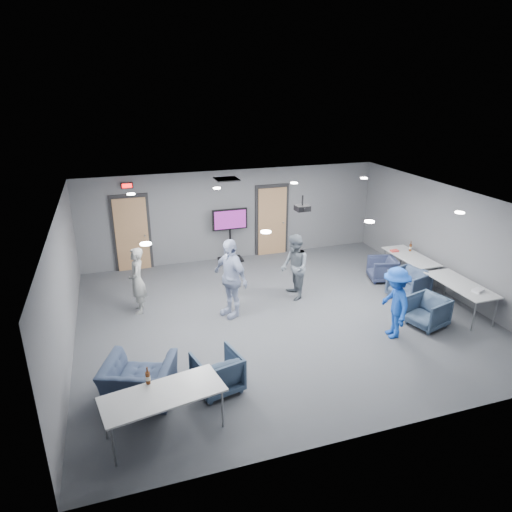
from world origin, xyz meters
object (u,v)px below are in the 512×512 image
object	(u,v)px
chair_front_b	(139,381)
bottle_front	(148,378)
person_c	(230,278)
table_front_left	(163,396)
projector	(302,208)
chair_right_c	(427,312)
person_d	(395,303)
person_a	(137,281)
chair_right_b	(409,284)
chair_right_a	(382,269)
chair_front_a	(217,372)
table_right_b	(461,286)
table_right_a	(411,258)
person_b	(294,267)
tv_stand	(230,232)
bottle_right	(410,247)

from	to	relation	value
chair_front_b	bottle_front	distance (m)	0.79
person_c	table_front_left	xyz separation A→B (m)	(-1.95, -3.40, -0.24)
person_c	projector	world-z (taller)	projector
chair_front_b	bottle_front	size ratio (longest dim) A/B	3.88
chair_right_c	person_d	bearing A→B (deg)	-97.35
person_a	chair_right_b	xyz separation A→B (m)	(6.43, -1.35, -0.41)
table_front_left	chair_right_a	bearing A→B (deg)	21.94
chair_right_a	chair_front_b	distance (m)	7.37
chair_right_c	projector	xyz separation A→B (m)	(-2.25, 1.87, 2.06)
chair_right_c	bottle_front	size ratio (longest dim) A/B	2.61
chair_right_c	projector	distance (m)	3.58
chair_right_c	chair_front_a	xyz separation A→B (m)	(-4.91, -0.77, 0.00)
person_c	table_right_b	size ratio (longest dim) A/B	1.05
chair_right_b	table_right_b	size ratio (longest dim) A/B	0.47
table_right_b	person_c	bearing A→B (deg)	73.21
chair_right_b	table_right_a	bearing A→B (deg)	127.33
chair_right_b	bottle_front	bearing A→B (deg)	-85.29
person_a	person_b	distance (m)	3.76
chair_right_b	tv_stand	distance (m)	5.27
chair_front_a	table_front_left	bearing A→B (deg)	25.54
chair_right_c	chair_front_a	bearing A→B (deg)	-96.54
chair_front_a	table_right_b	bearing A→B (deg)	177.00
person_d	table_right_b	distance (m)	2.12
person_b	table_right_a	xyz separation A→B (m)	(3.34, -0.03, -0.13)
chair_front_a	chair_front_b	bearing A→B (deg)	-18.43
person_c	table_front_left	distance (m)	3.93
chair_right_b	chair_front_b	xyz separation A→B (m)	(-6.67, -1.95, -0.01)
chair_front_a	chair_right_b	bearing A→B (deg)	-171.94
chair_front_a	table_front_left	world-z (taller)	table_front_left
person_b	chair_front_b	distance (m)	4.93
chair_right_b	chair_right_a	bearing A→B (deg)	163.31
person_d	bottle_front	size ratio (longest dim) A/B	5.35
person_d	table_right_a	world-z (taller)	person_d
person_a	chair_front_a	world-z (taller)	person_a
chair_right_a	bottle_right	size ratio (longest dim) A/B	2.55
bottle_right	person_b	bearing A→B (deg)	-175.06
bottle_front	projector	xyz separation A→B (m)	(3.86, 3.14, 1.57)
person_d	chair_front_a	distance (m)	4.02
chair_right_b	chair_front_a	world-z (taller)	chair_right_b
person_d	table_right_b	world-z (taller)	person_d
bottle_front	person_c	bearing A→B (deg)	55.48
person_c	tv_stand	size ratio (longest dim) A/B	1.15
person_c	table_front_left	bearing A→B (deg)	-53.79
chair_right_c	table_front_left	bearing A→B (deg)	-90.53
table_front_left	projector	distance (m)	5.33
tv_stand	bottle_front	bearing A→B (deg)	-115.08
table_right_b	bottle_front	bearing A→B (deg)	102.24
person_b	chair_front_a	bearing A→B (deg)	-37.79
chair_front_a	table_right_a	xyz separation A→B (m)	(6.01, 2.97, 0.33)
chair_front_a	chair_front_b	distance (m)	1.32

